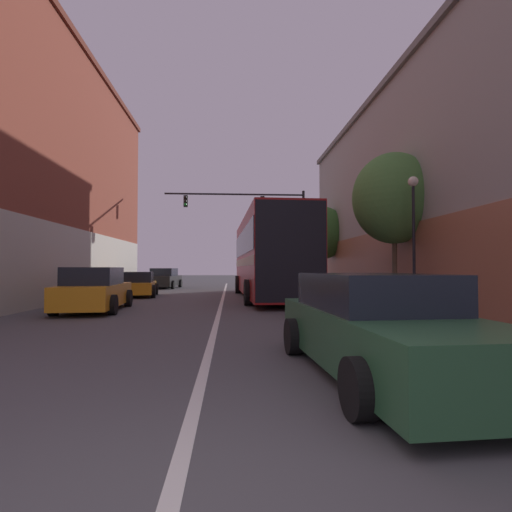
% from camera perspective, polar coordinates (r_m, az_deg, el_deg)
% --- Properties ---
extents(lane_center_line, '(0.14, 41.72, 0.01)m').
position_cam_1_polar(lane_center_line, '(16.91, -4.91, -6.59)').
color(lane_center_line, silver).
rests_on(lane_center_line, ground_plane).
extents(building_right_storefront, '(9.35, 29.68, 10.12)m').
position_cam_1_polar(building_right_storefront, '(20.75, 30.80, 8.90)').
color(building_right_storefront, '#9E998E').
rests_on(building_right_storefront, ground_plane).
extents(bus, '(3.09, 12.06, 3.77)m').
position_cam_1_polar(bus, '(19.16, 1.76, 0.27)').
color(bus, maroon).
rests_on(bus, ground_plane).
extents(hatchback_foreground, '(2.12, 4.75, 1.35)m').
position_cam_1_polar(hatchback_foreground, '(5.69, 16.92, -9.60)').
color(hatchback_foreground, '#285633').
rests_on(hatchback_foreground, ground_plane).
extents(parked_car_left_near, '(2.16, 4.25, 1.43)m').
position_cam_1_polar(parked_car_left_near, '(29.48, -12.91, -3.18)').
color(parked_car_left_near, black).
rests_on(parked_car_left_near, ground_plane).
extents(parked_car_left_mid, '(2.48, 4.04, 1.25)m').
position_cam_1_polar(parked_car_left_mid, '(21.17, -16.86, -3.93)').
color(parked_car_left_mid, orange).
rests_on(parked_car_left_mid, ground_plane).
extents(parked_car_left_far, '(2.18, 4.48, 1.46)m').
position_cam_1_polar(parked_car_left_far, '(14.48, -22.05, -4.56)').
color(parked_car_left_far, orange).
rests_on(parked_car_left_far, ground_plane).
extents(traffic_signal_gantry, '(9.77, 0.36, 6.89)m').
position_cam_1_polar(traffic_signal_gantry, '(28.02, 0.92, 5.67)').
color(traffic_signal_gantry, black).
rests_on(traffic_signal_gantry, ground_plane).
extents(street_lamp, '(0.36, 0.36, 4.64)m').
position_cam_1_polar(street_lamp, '(14.97, 21.60, 4.06)').
color(street_lamp, black).
rests_on(street_lamp, ground_plane).
extents(street_tree_near, '(3.34, 3.01, 6.09)m').
position_cam_1_polar(street_tree_near, '(17.17, 19.11, 7.78)').
color(street_tree_near, brown).
rests_on(street_tree_near, ground_plane).
extents(street_tree_far, '(3.29, 2.96, 5.68)m').
position_cam_1_polar(street_tree_far, '(27.88, 9.49, 3.27)').
color(street_tree_far, '#4C3823').
rests_on(street_tree_far, ground_plane).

